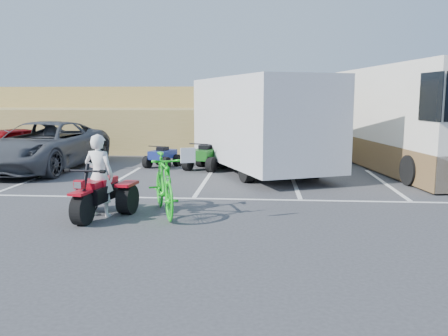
# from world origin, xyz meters

# --- Properties ---
(ground) EXTENTS (100.00, 100.00, 0.00)m
(ground) POSITION_xyz_m (0.00, 0.00, 0.00)
(ground) COLOR #353538
(ground) RESTS_ON ground
(parking_stripes) EXTENTS (28.00, 5.16, 0.01)m
(parking_stripes) POSITION_xyz_m (0.87, 4.07, 0.00)
(parking_stripes) COLOR white
(parking_stripes) RESTS_ON ground
(grass_embankment) EXTENTS (40.00, 8.50, 3.10)m
(grass_embankment) POSITION_xyz_m (0.00, 15.48, 1.42)
(grass_embankment) COLOR #9C8C47
(grass_embankment) RESTS_ON ground
(red_trike_atv) EXTENTS (1.53, 1.90, 1.12)m
(red_trike_atv) POSITION_xyz_m (-1.78, 0.33, 0.00)
(red_trike_atv) COLOR #A10916
(red_trike_atv) RESTS_ON ground
(rider) EXTENTS (0.70, 0.52, 1.78)m
(rider) POSITION_xyz_m (-1.76, 0.48, 0.89)
(rider) COLOR white
(rider) RESTS_ON ground
(green_dirt_bike) EXTENTS (1.37, 2.32, 1.35)m
(green_dirt_bike) POSITION_xyz_m (-0.40, 0.73, 0.67)
(green_dirt_bike) COLOR #14BF19
(green_dirt_bike) RESTS_ON ground
(grey_pickup) EXTENTS (3.22, 6.27, 1.69)m
(grey_pickup) POSITION_xyz_m (-5.98, 6.82, 0.85)
(grey_pickup) COLOR #424449
(grey_pickup) RESTS_ON ground
(red_car) EXTENTS (3.21, 4.40, 1.39)m
(red_car) POSITION_xyz_m (-8.34, 8.51, 0.70)
(red_car) COLOR maroon
(red_car) RESTS_ON ground
(cargo_trailer) EXTENTS (5.24, 7.39, 3.20)m
(cargo_trailer) POSITION_xyz_m (1.65, 6.88, 1.73)
(cargo_trailer) COLOR silver
(cargo_trailer) RESTS_ON ground
(rv_motorhome) EXTENTS (4.03, 10.13, 3.55)m
(rv_motorhome) POSITION_xyz_m (6.67, 8.28, 1.54)
(rv_motorhome) COLOR silver
(rv_motorhome) RESTS_ON ground
(quad_atv_blue) EXTENTS (1.33, 1.53, 0.84)m
(quad_atv_blue) POSITION_xyz_m (-1.90, 7.73, 0.00)
(quad_atv_blue) COLOR navy
(quad_atv_blue) RESTS_ON ground
(quad_atv_green) EXTENTS (1.58, 1.81, 0.99)m
(quad_atv_green) POSITION_xyz_m (-0.25, 7.29, 0.00)
(quad_atv_green) COLOR #124F12
(quad_atv_green) RESTS_ON ground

